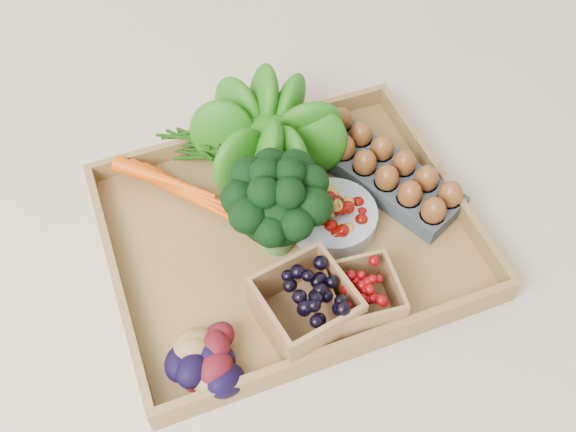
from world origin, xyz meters
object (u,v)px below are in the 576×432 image
object	(u,v)px
tray	(288,236)
broccoli	(278,220)
egg_carton	(382,174)
cherry_bowl	(333,219)

from	to	relation	value
tray	broccoli	size ratio (longest dim) A/B	3.45
broccoli	egg_carton	world-z (taller)	broccoli
cherry_bowl	egg_carton	xyz separation A→B (m)	(0.11, 0.06, -0.00)
broccoli	egg_carton	xyz separation A→B (m)	(0.21, 0.06, -0.05)
tray	egg_carton	world-z (taller)	egg_carton
tray	cherry_bowl	world-z (taller)	cherry_bowl
tray	broccoli	xyz separation A→B (m)	(-0.02, -0.01, 0.07)
broccoli	egg_carton	bearing A→B (deg)	15.72
egg_carton	tray	bearing A→B (deg)	168.97
tray	broccoli	world-z (taller)	broccoli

